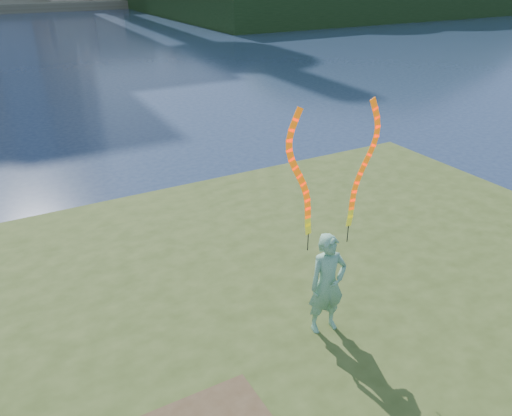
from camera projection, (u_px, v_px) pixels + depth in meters
ground at (229, 337)px, 9.39m from camera, size 320.00×320.00×0.00m
grassy_knoll at (297, 409)px, 7.44m from camera, size 20.00×18.00×0.80m
wooded_hill at (390, 5)px, 82.39m from camera, size 78.00×50.00×63.00m
woman_with_ribbons at (329, 256)px, 7.83m from camera, size 2.09×0.51×4.13m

